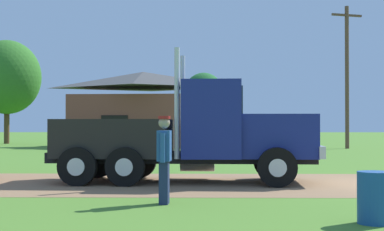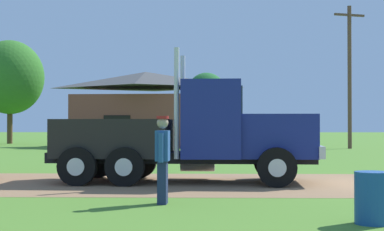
{
  "view_description": "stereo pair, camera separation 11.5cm",
  "coord_description": "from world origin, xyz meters",
  "px_view_note": "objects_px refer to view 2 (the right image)",
  "views": [
    {
      "loc": [
        -4.76,
        -15.82,
        1.61
      ],
      "look_at": [
        -5.05,
        0.65,
        1.85
      ],
      "focal_mm": 54.75,
      "sensor_mm": 36.0,
      "label": 1
    },
    {
      "loc": [
        -4.65,
        -15.82,
        1.61
      ],
      "look_at": [
        -5.05,
        0.65,
        1.85
      ],
      "focal_mm": 54.75,
      "sensor_mm": 36.0,
      "label": 2
    }
  ],
  "objects_px": {
    "visitor_standing_near": "(163,156)",
    "utility_pole_near": "(350,73)",
    "truck_foreground_white": "(188,136)",
    "steel_barrel": "(373,198)",
    "shed_building": "(146,111)"
  },
  "relations": [
    {
      "from": "visitor_standing_near",
      "to": "truck_foreground_white",
      "type": "bearing_deg",
      "value": 85.05
    },
    {
      "from": "visitor_standing_near",
      "to": "steel_barrel",
      "type": "xyz_separation_m",
      "value": [
        3.57,
        -2.28,
        -0.54
      ]
    },
    {
      "from": "shed_building",
      "to": "steel_barrel",
      "type": "bearing_deg",
      "value": -77.69
    },
    {
      "from": "steel_barrel",
      "to": "utility_pole_near",
      "type": "xyz_separation_m",
      "value": [
        6.72,
        29.1,
        4.53
      ]
    },
    {
      "from": "truck_foreground_white",
      "to": "shed_building",
      "type": "relative_size",
      "value": 0.72
    },
    {
      "from": "visitor_standing_near",
      "to": "utility_pole_near",
      "type": "height_order",
      "value": "utility_pole_near"
    },
    {
      "from": "visitor_standing_near",
      "to": "shed_building",
      "type": "bearing_deg",
      "value": 96.61
    },
    {
      "from": "truck_foreground_white",
      "to": "visitor_standing_near",
      "type": "relative_size",
      "value": 4.21
    },
    {
      "from": "steel_barrel",
      "to": "truck_foreground_white",
      "type": "bearing_deg",
      "value": 115.44
    },
    {
      "from": "truck_foreground_white",
      "to": "steel_barrel",
      "type": "xyz_separation_m",
      "value": [
        3.18,
        -6.69,
        -0.84
      ]
    },
    {
      "from": "steel_barrel",
      "to": "utility_pole_near",
      "type": "relative_size",
      "value": 0.09
    },
    {
      "from": "shed_building",
      "to": "utility_pole_near",
      "type": "xyz_separation_m",
      "value": [
        13.77,
        -3.2,
        2.37
      ]
    },
    {
      "from": "utility_pole_near",
      "to": "steel_barrel",
      "type": "bearing_deg",
      "value": -103.01
    },
    {
      "from": "steel_barrel",
      "to": "visitor_standing_near",
      "type": "bearing_deg",
      "value": 147.46
    },
    {
      "from": "truck_foreground_white",
      "to": "utility_pole_near",
      "type": "xyz_separation_m",
      "value": [
        9.91,
        22.4,
        3.69
      ]
    }
  ]
}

